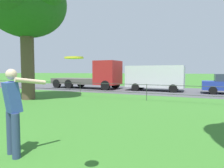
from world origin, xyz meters
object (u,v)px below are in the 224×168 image
object	(u,v)px
flatbed_truck_left	(95,77)
panel_van_far_left	(155,77)
frisbee	(74,58)
tree_large_lawn	(23,0)

from	to	relation	value
flatbed_truck_left	panel_van_far_left	distance (m)	5.99
flatbed_truck_left	panel_van_far_left	size ratio (longest dim) A/B	1.46
frisbee	flatbed_truck_left	distance (m)	17.21
panel_van_far_left	flatbed_truck_left	bearing A→B (deg)	-177.08
frisbee	flatbed_truck_left	xyz separation A→B (m)	(-8.22, 15.11, -0.73)
tree_large_lawn	flatbed_truck_left	size ratio (longest dim) A/B	1.08
frisbee	panel_van_far_left	bearing A→B (deg)	98.24
tree_large_lawn	panel_van_far_left	bearing A→B (deg)	56.41
tree_large_lawn	flatbed_truck_left	distance (m)	9.89
frisbee	panel_van_far_left	distance (m)	15.59
tree_large_lawn	flatbed_truck_left	xyz separation A→B (m)	(-0.02, 8.67, -4.75)
frisbee	panel_van_far_left	world-z (taller)	panel_van_far_left
panel_van_far_left	tree_large_lawn	bearing A→B (deg)	-123.59
tree_large_lawn	frisbee	size ratio (longest dim) A/B	22.23
frisbee	flatbed_truck_left	size ratio (longest dim) A/B	0.05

